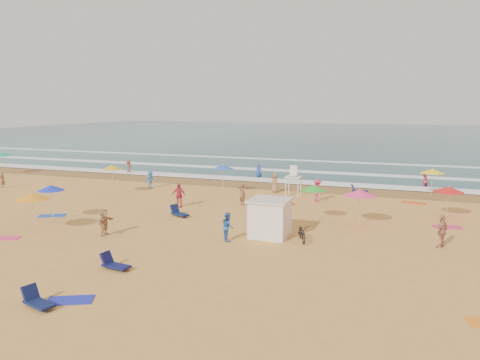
% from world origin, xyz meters
% --- Properties ---
extents(ground, '(220.00, 220.00, 0.00)m').
position_xyz_m(ground, '(0.00, 0.00, 0.00)').
color(ground, gold).
rests_on(ground, ground).
extents(ocean, '(220.00, 140.00, 0.18)m').
position_xyz_m(ocean, '(0.00, 84.00, 0.00)').
color(ocean, '#0C4756').
rests_on(ocean, ground).
extents(wet_sand, '(220.00, 220.00, 0.00)m').
position_xyz_m(wet_sand, '(0.00, 12.50, 0.01)').
color(wet_sand, olive).
rests_on(wet_sand, ground).
extents(surf_foam, '(200.00, 18.70, 0.05)m').
position_xyz_m(surf_foam, '(0.00, 21.32, 0.10)').
color(surf_foam, white).
rests_on(surf_foam, ground).
extents(cabana, '(2.00, 2.00, 2.00)m').
position_xyz_m(cabana, '(2.79, -3.27, 1.00)').
color(cabana, white).
rests_on(cabana, ground).
extents(cabana_roof, '(2.20, 2.20, 0.12)m').
position_xyz_m(cabana_roof, '(2.79, -3.27, 2.06)').
color(cabana_roof, silver).
rests_on(cabana_roof, cabana).
extents(bicycle, '(1.26, 1.91, 0.95)m').
position_xyz_m(bicycle, '(4.69, -3.57, 0.47)').
color(bicycle, black).
rests_on(bicycle, ground).
extents(lifeguard_stand, '(1.20, 1.20, 2.10)m').
position_xyz_m(lifeguard_stand, '(1.25, 8.64, 1.05)').
color(lifeguard_stand, white).
rests_on(lifeguard_stand, ground).
extents(beach_umbrellas, '(54.48, 27.41, 0.73)m').
position_xyz_m(beach_umbrellas, '(1.91, 1.86, 2.11)').
color(beach_umbrellas, '#FF9E15').
rests_on(beach_umbrellas, ground).
extents(loungers, '(53.29, 27.60, 0.34)m').
position_xyz_m(loungers, '(4.16, -5.02, 0.17)').
color(loungers, '#0E144A').
rests_on(loungers, ground).
extents(towels, '(44.48, 24.60, 0.03)m').
position_xyz_m(towels, '(-1.31, -4.34, 0.01)').
color(towels, red).
rests_on(towels, ground).
extents(beachgoers, '(48.23, 28.12, 2.09)m').
position_xyz_m(beachgoers, '(0.07, 5.55, 0.78)').
color(beachgoers, tan).
rests_on(beachgoers, ground).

